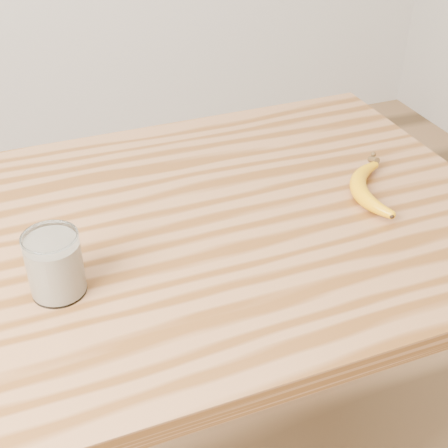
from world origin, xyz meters
name	(u,v)px	position (x,y,z in m)	size (l,w,h in m)	color
table	(179,280)	(0.00, 0.00, 0.77)	(1.20, 0.80, 0.90)	#94623A
smoothie_glass	(55,265)	(-0.22, -0.10, 0.95)	(0.08, 0.08, 0.11)	white
banana	(358,188)	(0.35, -0.03, 0.92)	(0.10, 0.26, 0.03)	orange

